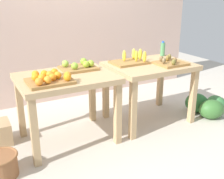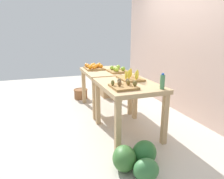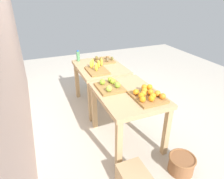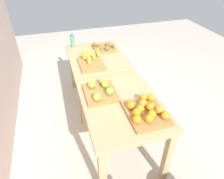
% 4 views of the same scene
% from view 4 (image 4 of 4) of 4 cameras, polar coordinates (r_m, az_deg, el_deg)
% --- Properties ---
extents(ground_plane, '(8.00, 8.00, 0.00)m').
position_cam_4_polar(ground_plane, '(3.01, -1.14, -8.79)').
color(ground_plane, beige).
extents(display_table_left, '(1.04, 0.80, 0.78)m').
position_cam_4_polar(display_table_left, '(2.16, 2.76, -6.17)').
color(display_table_left, tan).
rests_on(display_table_left, ground_plane).
extents(display_table_right, '(1.04, 0.80, 0.78)m').
position_cam_4_polar(display_table_right, '(3.05, -4.19, 7.41)').
color(display_table_right, tan).
rests_on(display_table_right, ground_plane).
extents(orange_bin, '(0.45, 0.37, 0.11)m').
position_cam_4_polar(orange_bin, '(1.96, 9.56, -5.90)').
color(orange_bin, olive).
rests_on(orange_bin, display_table_left).
extents(apple_bin, '(0.40, 0.34, 0.11)m').
position_cam_4_polar(apple_bin, '(2.20, -3.26, -0.31)').
color(apple_bin, olive).
rests_on(apple_bin, display_table_left).
extents(banana_crate, '(0.44, 0.32, 0.17)m').
position_cam_4_polar(banana_crate, '(2.78, -5.92, 7.89)').
color(banana_crate, olive).
rests_on(banana_crate, display_table_right).
extents(kiwi_bin, '(0.36, 0.32, 0.10)m').
position_cam_4_polar(kiwi_bin, '(3.19, -2.28, 11.67)').
color(kiwi_bin, olive).
rests_on(kiwi_bin, display_table_right).
extents(water_bottle, '(0.06, 0.06, 0.21)m').
position_cam_4_polar(water_bottle, '(3.30, -11.09, 13.21)').
color(water_bottle, '#4C8C59').
rests_on(water_bottle, display_table_right).
extents(watermelon_pile, '(0.59, 0.66, 0.28)m').
position_cam_4_polar(watermelon_pile, '(4.07, -3.15, 6.63)').
color(watermelon_pile, '#356F3A').
rests_on(watermelon_pile, ground_plane).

